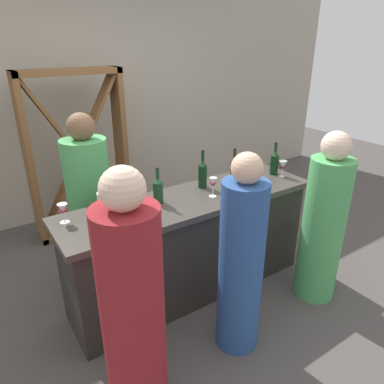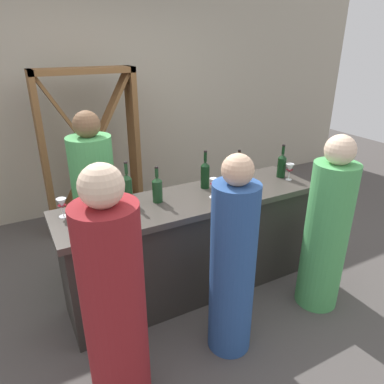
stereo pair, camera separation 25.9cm
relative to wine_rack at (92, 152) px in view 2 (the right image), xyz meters
name	(u,v)px [view 2 (the right image)]	position (x,y,z in m)	size (l,w,h in m)	color
ground_plane	(192,288)	(0.41, -1.65, -0.91)	(12.00, 12.00, 0.00)	#4C4744
back_wall	(109,99)	(0.41, 0.55, 0.49)	(8.00, 0.10, 2.80)	#B2A893
bar_counter	(192,245)	(0.41, -1.65, -0.45)	(2.20, 0.60, 0.91)	#2A2723
wine_rack	(92,152)	(0.00, 0.00, 0.00)	(1.08, 0.28, 1.82)	brown
wine_bottle_leftmost_olive_green	(111,189)	(-0.18, -1.44, 0.12)	(0.07, 0.07, 0.31)	#193D1E
wine_bottle_second_left_olive_green	(128,188)	(-0.08, -1.50, 0.13)	(0.07, 0.07, 0.34)	#193D1E
wine_bottle_center_olive_green	(157,189)	(0.14, -1.59, 0.11)	(0.08, 0.08, 0.29)	#193D1E
wine_bottle_second_right_dark_green	(205,174)	(0.61, -1.51, 0.13)	(0.08, 0.08, 0.33)	black
wine_bottle_rightmost_amber_brown	(238,170)	(0.94, -1.54, 0.11)	(0.07, 0.07, 0.30)	#331E0F
wine_bottle_far_right_dark_green	(282,165)	(1.37, -1.62, 0.12)	(0.08, 0.08, 0.31)	black
wine_glass_near_left	(125,206)	(-0.19, -1.79, 0.12)	(0.06, 0.06, 0.17)	white
wine_glass_near_center	(213,184)	(0.57, -1.72, 0.11)	(0.06, 0.06, 0.16)	white
wine_glass_near_right	(290,169)	(1.38, -1.71, 0.10)	(0.07, 0.07, 0.15)	white
wine_glass_far_left	(62,204)	(-0.57, -1.51, 0.10)	(0.07, 0.07, 0.14)	white
water_pitcher	(104,200)	(-0.27, -1.53, 0.08)	(0.11, 0.11, 0.17)	silver
person_left_guest	(114,308)	(-0.48, -2.40, -0.18)	(0.38, 0.38, 1.57)	maroon
person_center_guest	(233,266)	(0.35, -2.34, -0.22)	(0.35, 0.35, 1.48)	#284C8C
person_right_guest	(326,232)	(1.28, -2.29, -0.23)	(0.45, 0.45, 1.47)	#4CA559
person_server_behind	(96,205)	(-0.23, -1.00, -0.19)	(0.44, 0.44, 1.56)	#4CA559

